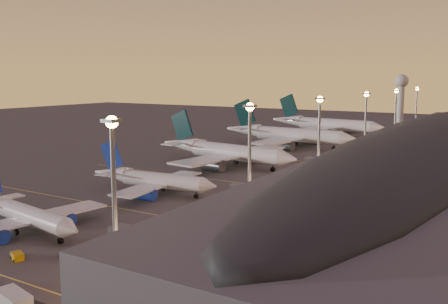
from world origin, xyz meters
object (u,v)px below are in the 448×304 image
at_px(baggage_tug_a, 17,256).
at_px(baggage_tug_b, 68,256).
at_px(airliner_narrow_south, 25,214).
at_px(airliner_narrow_north, 152,180).
at_px(radar_tower, 401,90).
at_px(airliner_wide_far, 325,124).
at_px(airliner_wide_mid, 287,134).
at_px(airliner_wide_near, 225,151).

bearing_deg(baggage_tug_a, baggage_tug_b, 55.53).
distance_m(airliner_narrow_south, airliner_narrow_north, 39.40).
bearing_deg(radar_tower, airliner_wide_far, -101.25).
xyz_separation_m(airliner_wide_far, baggage_tug_b, (27.75, -200.71, -5.06)).
bearing_deg(radar_tower, airliner_wide_mid, -96.56).
bearing_deg(radar_tower, baggage_tug_b, -88.22).
relative_size(airliner_narrow_north, baggage_tug_a, 8.91).
relative_size(airliner_narrow_north, airliner_wide_mid, 0.60).
distance_m(radar_tower, baggage_tug_b, 295.23).
bearing_deg(airliner_narrow_north, airliner_wide_near, 91.69).
bearing_deg(baggage_tug_a, airliner_wide_far, 118.49).
bearing_deg(radar_tower, airliner_narrow_south, -92.17).
distance_m(airliner_narrow_north, airliner_wide_near, 47.20).
relative_size(airliner_wide_near, airliner_wide_mid, 0.91).
distance_m(airliner_wide_far, radar_tower, 96.83).
bearing_deg(airliner_wide_mid, airliner_wide_near, -85.57).
distance_m(airliner_narrow_south, radar_tower, 288.75).
bearing_deg(airliner_narrow_south, baggage_tug_b, -9.39).
height_order(airliner_narrow_south, radar_tower, radar_tower).
distance_m(airliner_narrow_north, radar_tower, 249.44).
xyz_separation_m(airliner_narrow_north, radar_tower, (10.01, 248.57, 18.28)).
bearing_deg(airliner_wide_far, radar_tower, 87.32).
height_order(airliner_narrow_north, baggage_tug_b, airliner_narrow_north).
bearing_deg(airliner_narrow_north, airliner_wide_mid, 88.32).
bearing_deg(radar_tower, baggage_tug_a, -89.68).
bearing_deg(airliner_wide_far, airliner_narrow_south, -79.15).
relative_size(airliner_wide_near, radar_tower, 1.82).
xyz_separation_m(airliner_narrow_south, airliner_wide_far, (-7.73, 194.35, 2.10)).
bearing_deg(airliner_narrow_north, baggage_tug_b, -72.82).
distance_m(baggage_tug_a, baggage_tug_b, 8.89).
bearing_deg(airliner_wide_near, airliner_narrow_south, -79.37).
bearing_deg(airliner_narrow_north, radar_tower, 82.16).
bearing_deg(baggage_tug_a, airliner_narrow_south, 161.22).
bearing_deg(airliner_wide_far, airliner_narrow_north, -78.25).
relative_size(airliner_narrow_north, airliner_wide_far, 0.58).
height_order(airliner_wide_far, baggage_tug_b, airliner_wide_far).
bearing_deg(airliner_narrow_south, airliner_wide_far, 100.49).
bearing_deg(airliner_narrow_south, airliner_wide_mid, 100.63).
relative_size(airliner_wide_far, baggage_tug_a, 15.34).
bearing_deg(airliner_wide_mid, airliner_narrow_north, -82.69).
bearing_deg(baggage_tug_b, radar_tower, 91.25).
relative_size(airliner_narrow_south, airliner_wide_far, 0.55).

